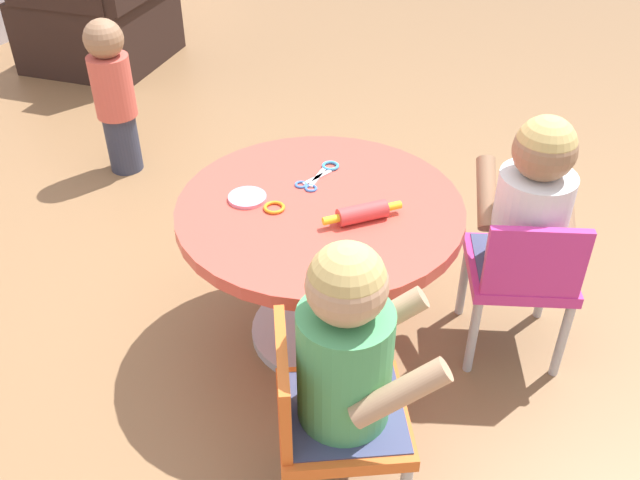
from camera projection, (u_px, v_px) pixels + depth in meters
ground_plane at (320, 333)px, 2.27m from camera, size 10.00×10.00×0.00m
craft_table at (320, 242)px, 2.05m from camera, size 0.82×0.82×0.50m
child_chair_left at (328, 416)px, 1.61m from camera, size 0.41×0.41×0.54m
seated_child_left at (347, 344)px, 1.48m from camera, size 0.41×0.44×0.51m
child_chair_right at (521, 274)px, 2.03m from camera, size 0.40×0.40×0.54m
seated_child_right at (533, 201)px, 1.93m from camera, size 0.43×0.39×0.51m
armchair_dark at (104, 9)px, 3.93m from camera, size 0.81×0.83×0.85m
toddler_standing at (114, 93)px, 2.90m from camera, size 0.17×0.17×0.67m
rolling_pin at (362, 213)px, 1.89m from camera, size 0.19×0.17×0.05m
craft_scissors at (311, 182)px, 2.06m from camera, size 0.14×0.08×0.01m
playdough_blob_0 at (247, 198)px, 1.99m from camera, size 0.11×0.11×0.01m
cookie_cutter_0 at (274, 207)px, 1.95m from camera, size 0.06×0.06×0.01m
cookie_cutter_1 at (330, 166)px, 2.14m from camera, size 0.05×0.05×0.01m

